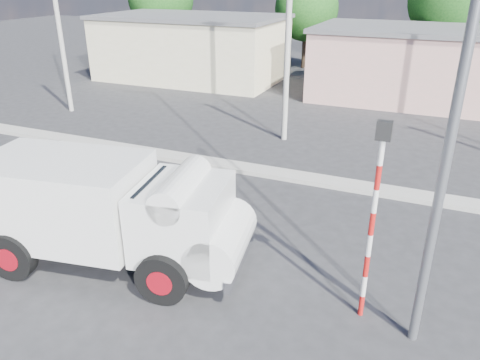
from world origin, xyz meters
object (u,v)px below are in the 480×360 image
at_px(cyclist, 195,235).
at_px(streetlight, 447,97).
at_px(bicycle, 195,249).
at_px(traffic_pole, 374,208).
at_px(truck, 113,211).

xyz_separation_m(cyclist, streetlight, (5.06, -0.46, 4.02)).
bearing_deg(bicycle, streetlight, -115.21).
distance_m(cyclist, streetlight, 6.48).
height_order(cyclist, traffic_pole, traffic_pole).
distance_m(truck, bicycle, 2.22).
xyz_separation_m(truck, traffic_pole, (6.03, 0.43, 1.09)).
relative_size(bicycle, cyclist, 1.08).
relative_size(traffic_pole, streetlight, 0.48).
bearing_deg(traffic_pole, cyclist, 177.73).
xyz_separation_m(bicycle, cyclist, (0.00, 0.00, 0.40)).
bearing_deg(streetlight, traffic_pole, 162.27).
distance_m(truck, traffic_pole, 6.14).
bearing_deg(cyclist, traffic_pole, -112.25).
relative_size(truck, bicycle, 3.38).
bearing_deg(truck, streetlight, -8.40).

